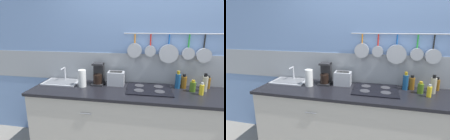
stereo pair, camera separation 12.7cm
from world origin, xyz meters
TOP-DOWN VIEW (x-y plane):
  - wall_back at (0.00, 0.37)m, footprint 7.20×0.14m
  - cabinet_base at (0.00, -0.00)m, footprint 3.06×0.63m
  - countertop at (0.00, 0.00)m, footprint 3.10×0.66m
  - sink_basin at (-1.27, 0.15)m, footprint 0.48×0.32m
  - paper_towel_roll at (-0.92, 0.04)m, footprint 0.10×0.10m
  - coffee_maker at (-0.74, 0.18)m, footprint 0.16×0.19m
  - toaster at (-0.50, 0.19)m, footprint 0.24×0.15m
  - cooktop at (-0.06, 0.08)m, footprint 0.55×0.46m
  - bottle_olive_oil at (0.30, 0.20)m, footprint 0.07×0.07m
  - bottle_vinegar at (0.38, 0.22)m, footprint 0.07×0.07m
  - bottle_sesame_oil at (0.46, 0.10)m, footprint 0.07×0.07m
  - bottle_hot_sauce at (0.53, 0.01)m, footprint 0.05×0.05m
  - bottle_cooking_wine at (0.60, 0.14)m, footprint 0.07×0.07m
  - bottle_dish_soap at (0.68, 0.26)m, footprint 0.06×0.06m

SIDE VIEW (x-z plane):
  - cabinet_base at x=0.00m, z-range 0.00..0.89m
  - countertop at x=0.00m, z-range 0.89..0.92m
  - cooktop at x=-0.06m, z-range 0.92..0.94m
  - sink_basin at x=-1.27m, z-range 0.84..1.04m
  - bottle_sesame_oil at x=0.46m, z-range 0.91..1.06m
  - bottle_hot_sauce at x=0.53m, z-range 0.91..1.06m
  - bottle_dish_soap at x=0.68m, z-range 0.91..1.08m
  - bottle_vinegar at x=0.38m, z-range 0.91..1.09m
  - toaster at x=-0.50m, z-range 0.92..1.11m
  - bottle_cooking_wine at x=0.60m, z-range 0.91..1.13m
  - bottle_olive_oil at x=0.30m, z-range 0.91..1.14m
  - paper_towel_roll at x=-0.92m, z-range 0.92..1.15m
  - coffee_maker at x=-0.74m, z-range 0.90..1.19m
  - wall_back at x=0.00m, z-range -0.03..2.57m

